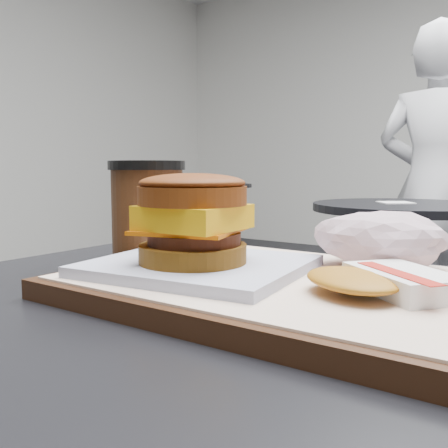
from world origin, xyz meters
TOP-DOWN VIEW (x-y plane):
  - serving_tray at (-0.02, 0.06)m, footprint 0.38×0.28m
  - breakfast_sandwich at (-0.10, 0.02)m, footprint 0.21×0.19m
  - hash_brown at (0.07, 0.04)m, footprint 0.14×0.13m
  - crumpled_wrapper at (0.03, 0.14)m, footprint 0.13×0.10m
  - coffee_cup at (-0.23, 0.10)m, footprint 0.09×0.09m
  - neighbor_table at (-0.35, 1.65)m, footprint 0.70×0.70m
  - napkin at (-0.39, 1.66)m, footprint 0.17×0.17m
  - patron at (-0.39, 2.32)m, footprint 0.61×0.42m
  - bg_table_mid at (-2.40, 3.20)m, footprint 0.66×0.66m

SIDE VIEW (x-z plane):
  - neighbor_table at x=-0.35m, z-range 0.18..0.93m
  - bg_table_mid at x=-2.40m, z-range 0.19..0.94m
  - napkin at x=-0.39m, z-range 0.75..0.75m
  - serving_tray at x=-0.02m, z-range 0.77..0.79m
  - patron at x=-0.39m, z-range 0.00..1.59m
  - hash_brown at x=0.07m, z-range 0.79..0.81m
  - crumpled_wrapper at x=0.03m, z-range 0.79..0.85m
  - breakfast_sandwich at x=-0.10m, z-range 0.78..0.88m
  - coffee_cup at x=-0.23m, z-range 0.77..0.90m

